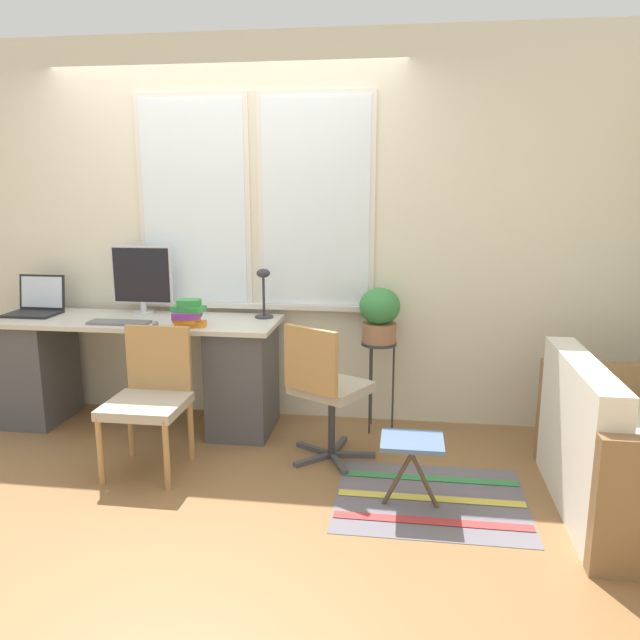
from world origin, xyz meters
name	(u,v)px	position (x,y,z in m)	size (l,w,h in m)	color
ground_plane	(206,446)	(0.00, 0.00, 0.00)	(14.00, 14.00, 0.00)	olive
wall_back_with_window	(230,232)	(0.01, 0.68, 1.36)	(9.00, 0.12, 2.70)	beige
desk	(137,369)	(-0.59, 0.30, 0.42)	(2.02, 0.60, 0.78)	beige
laptop	(36,306)	(-1.36, 0.36, 0.84)	(0.35, 0.29, 0.27)	black
monitor	(142,278)	(-0.60, 0.49, 1.04)	(0.44, 0.14, 0.49)	silver
keyboard	(119,323)	(-0.62, 0.13, 0.79)	(0.41, 0.13, 0.02)	slate
mouse	(156,323)	(-0.36, 0.12, 0.79)	(0.04, 0.06, 0.03)	slate
desk_lamp	(264,286)	(0.30, 0.47, 1.00)	(0.13, 0.13, 0.34)	#2D2D33
book_stack	(188,314)	(-0.13, 0.12, 0.86)	(0.22, 0.19, 0.18)	orange
desk_chair_wooden	(150,395)	(-0.23, -0.33, 0.45)	(0.45, 0.46, 0.84)	#B2844C
office_chair_swivel	(326,387)	(0.81, -0.11, 0.48)	(0.55, 0.57, 0.88)	#47474C
couch_loveseat	(624,459)	(2.43, -0.50, 0.29)	(0.70, 1.27, 0.81)	white
plant_stand	(379,354)	(1.10, 0.46, 0.55)	(0.24, 0.24, 0.63)	#333338
potted_plant	(380,313)	(1.10, 0.46, 0.84)	(0.28, 0.28, 0.38)	#9E6B4C
floor_rug_striped	(431,499)	(1.44, -0.52, 0.00)	(1.04, 0.84, 0.01)	slate
folding_stool	(412,447)	(1.33, -0.60, 0.34)	(0.33, 0.28, 0.39)	slate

